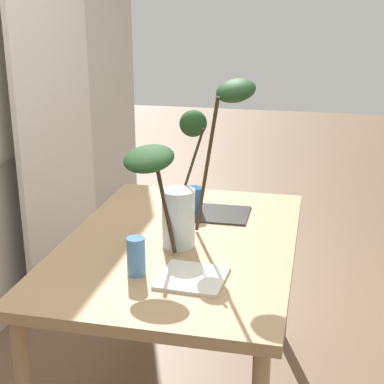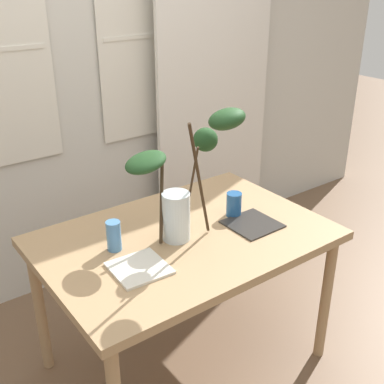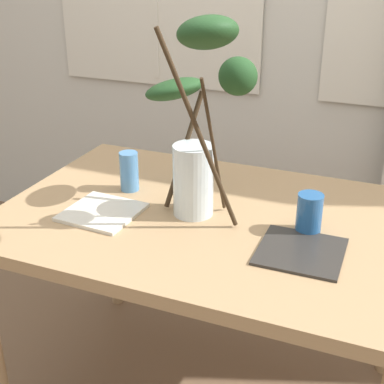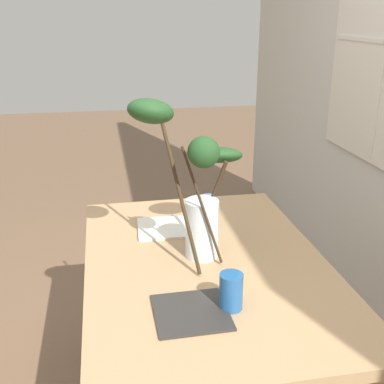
{
  "view_description": "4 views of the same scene",
  "coord_description": "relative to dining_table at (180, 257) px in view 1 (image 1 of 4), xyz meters",
  "views": [
    {
      "loc": [
        -2.06,
        -0.5,
        1.67
      ],
      "look_at": [
        0.01,
        -0.05,
        0.96
      ],
      "focal_mm": 54.35,
      "sensor_mm": 36.0,
      "label": 1
    },
    {
      "loc": [
        -1.14,
        -1.6,
        1.89
      ],
      "look_at": [
        0.01,
        -0.04,
        0.99
      ],
      "focal_mm": 45.55,
      "sensor_mm": 36.0,
      "label": 2
    },
    {
      "loc": [
        0.53,
        -1.43,
        1.54
      ],
      "look_at": [
        -0.04,
        -0.05,
        0.86
      ],
      "focal_mm": 50.73,
      "sensor_mm": 36.0,
      "label": 3
    },
    {
      "loc": [
        1.57,
        -0.35,
        1.64
      ],
      "look_at": [
        -0.12,
        -0.03,
        1.0
      ],
      "focal_mm": 45.18,
      "sensor_mm": 36.0,
      "label": 4
    }
  ],
  "objects": [
    {
      "name": "vase_with_branches",
      "position": [
        -0.03,
        -0.03,
        0.36
      ],
      "size": [
        0.45,
        0.51,
        0.65
      ],
      "color": "silver",
      "rests_on": "dining_table"
    },
    {
      "name": "plate_square_left",
      "position": [
        -0.32,
        -0.12,
        0.08
      ],
      "size": [
        0.23,
        0.23,
        0.01
      ],
      "primitive_type": "cube",
      "rotation": [
        0.0,
        0.0,
        -0.05
      ],
      "color": "silver",
      "rests_on": "dining_table"
    },
    {
      "name": "drinking_glass_blue_right",
      "position": [
        0.31,
        0.01,
        0.13
      ],
      "size": [
        0.08,
        0.08,
        0.12
      ],
      "primitive_type": "cylinder",
      "color": "#235693",
      "rests_on": "dining_table"
    },
    {
      "name": "curtain_sheer_side",
      "position": [
        0.93,
        0.94,
        0.48
      ],
      "size": [
        0.92,
        0.03,
        2.33
      ],
      "primitive_type": "cube",
      "color": "silver",
      "rests_on": "ground"
    },
    {
      "name": "dining_table",
      "position": [
        0.0,
        0.0,
        0.0
      ],
      "size": [
        1.32,
        0.9,
        0.76
      ],
      "color": "tan",
      "rests_on": "ground"
    },
    {
      "name": "plate_square_right",
      "position": [
        0.32,
        -0.12,
        0.08
      ],
      "size": [
        0.23,
        0.23,
        0.01
      ],
      "primitive_type": "cube",
      "rotation": [
        0.0,
        0.0,
        0.01
      ],
      "color": "#2D2B28",
      "rests_on": "dining_table"
    },
    {
      "name": "drinking_glass_blue_left",
      "position": [
        -0.32,
        0.08,
        0.14
      ],
      "size": [
        0.06,
        0.06,
        0.14
      ],
      "primitive_type": "cylinder",
      "color": "#4C84BC",
      "rests_on": "dining_table"
    }
  ]
}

